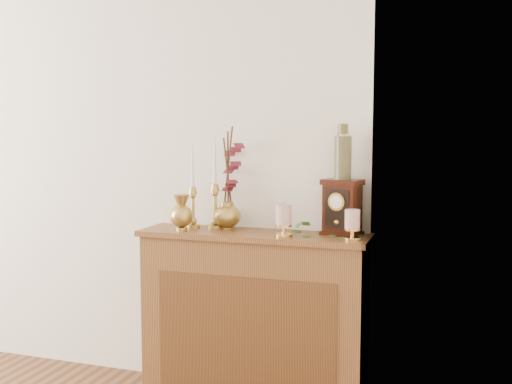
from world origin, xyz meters
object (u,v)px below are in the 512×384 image
(candlestick_left, at_px, (193,201))
(mantel_clock, at_px, (342,208))
(ceramic_vase, at_px, (343,155))
(ginger_jar, at_px, (231,183))
(candlestick_center, at_px, (215,199))
(bud_vase, at_px, (182,213))

(candlestick_left, bearing_deg, mantel_clock, 2.42)
(mantel_clock, distance_m, ceramic_vase, 0.27)
(candlestick_left, distance_m, mantel_clock, 0.83)
(ginger_jar, bearing_deg, candlestick_left, -161.50)
(ginger_jar, distance_m, mantel_clock, 0.63)
(candlestick_left, relative_size, ginger_jar, 0.83)
(mantel_clock, bearing_deg, candlestick_center, -161.20)
(candlestick_center, bearing_deg, bud_vase, -135.08)
(candlestick_left, relative_size, candlestick_center, 0.92)
(candlestick_center, xyz_separation_m, ceramic_vase, (0.70, 0.03, 0.25))
(candlestick_center, xyz_separation_m, mantel_clock, (0.70, 0.03, -0.03))
(bud_vase, bearing_deg, candlestick_left, 86.26)
(candlestick_center, distance_m, ginger_jar, 0.13)
(ginger_jar, height_order, mantel_clock, ginger_jar)
(candlestick_left, bearing_deg, ceramic_vase, 2.59)
(bud_vase, bearing_deg, mantel_clock, 11.05)
(ceramic_vase, bearing_deg, bud_vase, -168.79)
(candlestick_left, relative_size, bud_vase, 2.36)
(mantel_clock, xyz_separation_m, ceramic_vase, (0.00, 0.00, 0.27))
(candlestick_center, height_order, mantel_clock, candlestick_center)
(candlestick_left, height_order, bud_vase, candlestick_left)
(ginger_jar, height_order, ceramic_vase, ceramic_vase)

